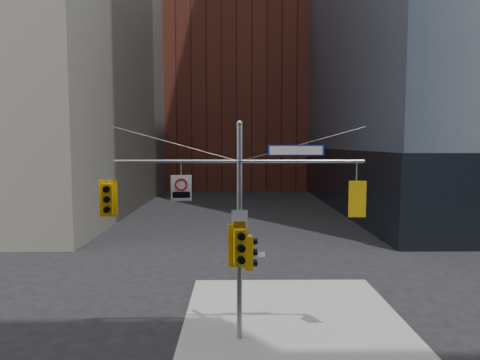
{
  "coord_description": "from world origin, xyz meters",
  "views": [
    {
      "loc": [
        -0.12,
        -11.66,
        6.57
      ],
      "look_at": [
        0.01,
        2.0,
        5.4
      ],
      "focal_mm": 32.0,
      "sensor_mm": 36.0,
      "label": 1
    }
  ],
  "objects_px": {
    "traffic_light_west_arm": "(108,199)",
    "traffic_light_east_arm": "(356,198)",
    "regulatory_sign_arm": "(181,187)",
    "traffic_light_pole_front": "(240,247)",
    "signal_assembly": "(240,210)",
    "street_sign_blade": "(296,150)",
    "traffic_light_pole_side": "(250,252)"
  },
  "relations": [
    {
      "from": "traffic_light_west_arm",
      "to": "regulatory_sign_arm",
      "type": "height_order",
      "value": "regulatory_sign_arm"
    },
    {
      "from": "traffic_light_pole_side",
      "to": "street_sign_blade",
      "type": "distance_m",
      "value": 3.64
    },
    {
      "from": "traffic_light_east_arm",
      "to": "street_sign_blade",
      "type": "relative_size",
      "value": 0.64
    },
    {
      "from": "signal_assembly",
      "to": "regulatory_sign_arm",
      "type": "height_order",
      "value": "signal_assembly"
    },
    {
      "from": "signal_assembly",
      "to": "traffic_light_pole_front",
      "type": "distance_m",
      "value": 1.16
    },
    {
      "from": "signal_assembly",
      "to": "traffic_light_pole_front",
      "type": "xyz_separation_m",
      "value": [
        -0.0,
        -0.27,
        -1.13
      ]
    },
    {
      "from": "traffic_light_west_arm",
      "to": "traffic_light_pole_front",
      "type": "bearing_deg",
      "value": -11.29
    },
    {
      "from": "traffic_light_pole_side",
      "to": "traffic_light_pole_front",
      "type": "height_order",
      "value": "traffic_light_pole_front"
    },
    {
      "from": "signal_assembly",
      "to": "traffic_light_west_arm",
      "type": "xyz_separation_m",
      "value": [
        -4.25,
        0.01,
        0.38
      ]
    },
    {
      "from": "traffic_light_west_arm",
      "to": "regulatory_sign_arm",
      "type": "bearing_deg",
      "value": -8.32
    },
    {
      "from": "traffic_light_east_arm",
      "to": "traffic_light_pole_front",
      "type": "bearing_deg",
      "value": 4.79
    },
    {
      "from": "signal_assembly",
      "to": "traffic_light_west_arm",
      "type": "distance_m",
      "value": 4.26
    },
    {
      "from": "traffic_light_west_arm",
      "to": "traffic_light_pole_side",
      "type": "relative_size",
      "value": 1.1
    },
    {
      "from": "traffic_light_east_arm",
      "to": "regulatory_sign_arm",
      "type": "bearing_deg",
      "value": 0.94
    },
    {
      "from": "traffic_light_pole_front",
      "to": "regulatory_sign_arm",
      "type": "height_order",
      "value": "regulatory_sign_arm"
    },
    {
      "from": "signal_assembly",
      "to": "regulatory_sign_arm",
      "type": "distance_m",
      "value": 2.02
    },
    {
      "from": "traffic_light_pole_front",
      "to": "regulatory_sign_arm",
      "type": "relative_size",
      "value": 1.69
    },
    {
      "from": "traffic_light_east_arm",
      "to": "street_sign_blade",
      "type": "xyz_separation_m",
      "value": [
        -1.96,
        0.0,
        1.55
      ]
    },
    {
      "from": "traffic_light_west_arm",
      "to": "traffic_light_east_arm",
      "type": "bearing_deg",
      "value": -7.61
    },
    {
      "from": "street_sign_blade",
      "to": "regulatory_sign_arm",
      "type": "bearing_deg",
      "value": 177.83
    },
    {
      "from": "signal_assembly",
      "to": "regulatory_sign_arm",
      "type": "relative_size",
      "value": 9.67
    },
    {
      "from": "traffic_light_west_arm",
      "to": "traffic_light_east_arm",
      "type": "xyz_separation_m",
      "value": [
        8.01,
        -0.01,
        0.0
      ]
    },
    {
      "from": "signal_assembly",
      "to": "traffic_light_east_arm",
      "type": "xyz_separation_m",
      "value": [
        3.76,
        0.0,
        0.38
      ]
    },
    {
      "from": "traffic_light_pole_front",
      "to": "regulatory_sign_arm",
      "type": "bearing_deg",
      "value": 158.78
    },
    {
      "from": "traffic_light_pole_front",
      "to": "traffic_light_west_arm",
      "type": "bearing_deg",
      "value": 162.52
    },
    {
      "from": "traffic_light_pole_front",
      "to": "regulatory_sign_arm",
      "type": "distance_m",
      "value": 2.67
    },
    {
      "from": "signal_assembly",
      "to": "traffic_light_pole_front",
      "type": "relative_size",
      "value": 5.71
    },
    {
      "from": "signal_assembly",
      "to": "traffic_light_pole_front",
      "type": "bearing_deg",
      "value": -90.34
    },
    {
      "from": "traffic_light_east_arm",
      "to": "street_sign_blade",
      "type": "distance_m",
      "value": 2.5
    },
    {
      "from": "traffic_light_west_arm",
      "to": "traffic_light_east_arm",
      "type": "height_order",
      "value": "traffic_light_west_arm"
    },
    {
      "from": "traffic_light_west_arm",
      "to": "street_sign_blade",
      "type": "height_order",
      "value": "street_sign_blade"
    },
    {
      "from": "street_sign_blade",
      "to": "traffic_light_pole_front",
      "type": "bearing_deg",
      "value": -174.05
    }
  ]
}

